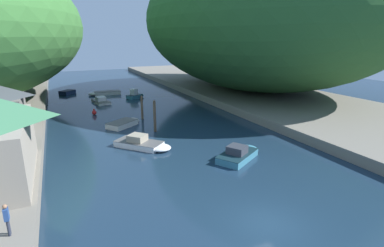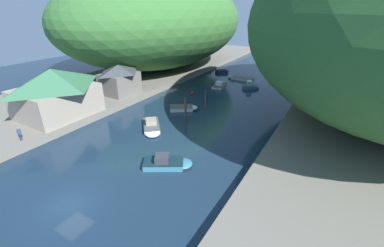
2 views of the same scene
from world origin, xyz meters
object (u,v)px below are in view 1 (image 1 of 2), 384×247
boat_red_skiff (240,153)px  person_on_quay (7,218)px  boat_small_dinghy (136,95)px  boat_yellow_tender (104,93)px  boat_far_upstream (69,92)px  boat_near_quay (100,100)px  channel_buoy_near (94,112)px  boat_navy_launch (125,123)px  boat_white_cruiser (144,144)px

boat_red_skiff → person_on_quay: bearing=-102.6°
boat_small_dinghy → boat_yellow_tender: bearing=-171.0°
boat_far_upstream → boat_near_quay: bearing=-24.9°
boat_far_upstream → channel_buoy_near: size_ratio=3.90×
boat_navy_launch → person_on_quay: (-10.20, -20.54, 1.70)m
boat_red_skiff → boat_near_quay: bearing=163.7°
boat_navy_launch → boat_small_dinghy: size_ratio=1.32×
boat_white_cruiser → person_on_quay: (-10.18, -11.98, 1.64)m
boat_small_dinghy → channel_buoy_near: (-8.43, -9.69, -0.13)m
boat_navy_launch → boat_red_skiff: 16.38m
boat_navy_launch → boat_small_dinghy: boat_small_dinghy is taller
boat_yellow_tender → boat_small_dinghy: (4.81, -5.77, 0.19)m
boat_white_cruiser → boat_red_skiff: boat_red_skiff is taller
boat_small_dinghy → person_on_quay: 40.75m
boat_white_cruiser → boat_small_dinghy: size_ratio=1.56×
boat_near_quay → boat_far_upstream: (-4.38, 10.96, 0.04)m
boat_far_upstream → boat_white_cruiser: bearing=-38.3°
boat_red_skiff → boat_white_cruiser: bearing=-161.4°
boat_navy_launch → boat_small_dinghy: (5.61, 16.99, 0.16)m
person_on_quay → boat_near_quay: bearing=-15.9°
boat_navy_launch → boat_small_dinghy: 17.89m
boat_small_dinghy → boat_far_upstream: bearing=-162.7°
boat_far_upstream → person_on_quay: (-4.99, -47.24, 1.68)m
boat_navy_launch → channel_buoy_near: channel_buoy_near is taller
boat_white_cruiser → boat_small_dinghy: boat_small_dinghy is taller
boat_white_cruiser → boat_far_upstream: boat_white_cruiser is taller
boat_far_upstream → person_on_quay: bearing=-52.7°
boat_yellow_tender → channel_buoy_near: (-3.62, -15.46, 0.06)m
boat_small_dinghy → boat_far_upstream: (-10.83, 9.72, -0.15)m
boat_navy_launch → person_on_quay: size_ratio=2.89×
boat_yellow_tender → boat_red_skiff: boat_red_skiff is taller
boat_far_upstream → boat_red_skiff: 43.24m
boat_yellow_tender → boat_navy_launch: bearing=179.8°
boat_white_cruiser → channel_buoy_near: (-2.79, 15.86, -0.02)m
boat_yellow_tender → boat_small_dinghy: bearing=-138.4°
boat_near_quay → boat_red_skiff: boat_red_skiff is taller
boat_near_quay → person_on_quay: person_on_quay is taller
boat_white_cruiser → channel_buoy_near: 16.10m
person_on_quay → boat_far_upstream: bearing=-7.5°
boat_yellow_tender → person_on_quay: person_on_quay is taller
boat_red_skiff → boat_yellow_tender: bearing=158.6°
boat_white_cruiser → boat_red_skiff: bearing=97.8°
boat_white_cruiser → person_on_quay: size_ratio=3.41×
boat_navy_launch → boat_far_upstream: size_ratio=1.32×
boat_yellow_tender → channel_buoy_near: size_ratio=6.40×
boat_yellow_tender → boat_small_dinghy: size_ratio=1.64×
boat_navy_launch → boat_yellow_tender: (0.80, 22.76, -0.03)m
boat_navy_launch → boat_yellow_tender: bearing=141.6°
boat_near_quay → boat_red_skiff: 31.50m
boat_far_upstream → boat_navy_launch: bearing=-35.6°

